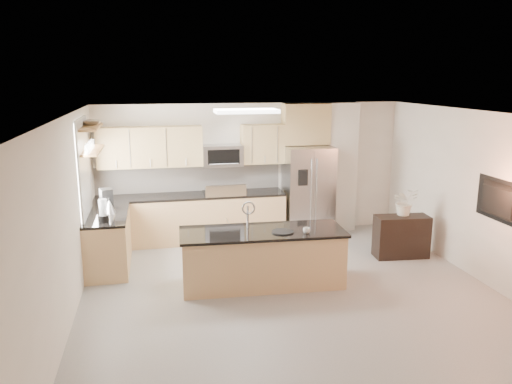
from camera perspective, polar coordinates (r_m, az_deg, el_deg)
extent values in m
plane|color=gray|center=(7.26, 4.53, -12.22)|extent=(6.50, 6.50, 0.00)
cube|color=white|center=(6.59, 4.94, 8.69)|extent=(6.00, 6.50, 0.02)
cube|color=beige|center=(9.89, -0.55, 2.60)|extent=(6.00, 0.02, 2.60)
cube|color=beige|center=(4.00, 18.29, -14.33)|extent=(6.00, 0.02, 2.60)
cube|color=beige|center=(6.65, -21.00, -3.52)|extent=(0.02, 6.50, 2.60)
cube|color=beige|center=(8.16, 25.39, -0.94)|extent=(0.02, 6.50, 2.60)
cube|color=tan|center=(9.62, -7.35, -3.08)|extent=(3.55, 0.65, 0.88)
cube|color=black|center=(9.50, -7.43, -0.42)|extent=(3.55, 0.66, 0.04)
cube|color=beige|center=(9.75, -7.62, 1.60)|extent=(3.55, 0.02, 0.52)
cube|color=tan|center=(8.61, -16.49, -5.48)|extent=(0.65, 1.50, 0.88)
cube|color=black|center=(8.48, -16.69, -2.53)|extent=(0.66, 1.50, 0.04)
cube|color=black|center=(9.68, -3.66, -2.84)|extent=(0.76, 0.64, 0.90)
cube|color=black|center=(9.56, -3.70, -0.16)|extent=(0.76, 0.62, 0.03)
cube|color=#A6A6A8|center=(9.25, -3.45, 0.12)|extent=(0.76, 0.04, 0.22)
cube|color=tan|center=(9.47, -12.00, 5.06)|extent=(1.92, 0.33, 0.75)
cube|color=tan|center=(9.69, 0.74, 5.52)|extent=(0.82, 0.33, 0.75)
cube|color=#A6A6A8|center=(9.55, -3.87, 4.19)|extent=(0.76, 0.40, 0.40)
cube|color=black|center=(9.36, -3.70, 4.01)|extent=(0.60, 0.02, 0.28)
cube|color=#A6A6A8|center=(9.88, 5.92, 0.08)|extent=(0.92, 0.75, 1.78)
cube|color=#99999C|center=(9.53, 6.60, -0.42)|extent=(0.02, 0.01, 1.69)
cube|color=black|center=(9.38, 5.40, 1.64)|extent=(0.18, 0.03, 0.30)
cube|color=beige|center=(10.26, 9.65, 2.78)|extent=(0.60, 0.30, 2.60)
cube|color=white|center=(8.35, -19.14, 2.35)|extent=(0.03, 1.05, 1.55)
cube|color=silver|center=(8.35, -19.04, 2.36)|extent=(0.03, 1.15, 1.65)
cube|color=olive|center=(8.38, -18.29, 4.54)|extent=(0.30, 1.20, 0.04)
cube|color=olive|center=(8.34, -18.48, 7.05)|extent=(0.30, 1.20, 0.04)
cube|color=white|center=(8.05, -1.11, 9.23)|extent=(1.00, 0.50, 0.06)
cube|color=tan|center=(7.61, 0.73, -7.64)|extent=(2.44, 0.94, 0.81)
cube|color=black|center=(7.47, 0.74, -4.58)|extent=(2.50, 1.01, 0.04)
cube|color=black|center=(7.44, -0.65, -4.77)|extent=(0.51, 0.37, 0.01)
cylinder|color=#A6A6A8|center=(7.57, -0.95, -2.84)|extent=(0.03, 0.03, 0.34)
torus|color=#A6A6A8|center=(7.48, -0.88, -1.85)|extent=(0.21, 0.03, 0.21)
cube|color=black|center=(9.11, 16.27, -4.90)|extent=(0.95, 0.46, 0.74)
imported|color=silver|center=(7.36, 5.80, -4.40)|extent=(0.12, 0.12, 0.09)
cylinder|color=black|center=(7.39, 3.05, -4.56)|extent=(0.39, 0.39, 0.02)
cylinder|color=black|center=(7.99, -17.00, -2.93)|extent=(0.16, 0.16, 0.11)
cylinder|color=silver|center=(7.95, -17.09, -1.67)|extent=(0.12, 0.12, 0.26)
cone|color=#A6A6A8|center=(8.47, -16.39, -1.60)|extent=(0.20, 0.20, 0.22)
cylinder|color=black|center=(8.44, -16.45, -0.81)|extent=(0.04, 0.04, 0.04)
cube|color=black|center=(8.75, -16.73, -0.75)|extent=(0.24, 0.27, 0.34)
cylinder|color=#A6A6A8|center=(8.71, -16.72, -1.36)|extent=(0.11, 0.11, 0.12)
imported|color=#A6A6A8|center=(8.50, -18.38, 7.62)|extent=(0.49, 0.49, 0.10)
imported|color=silver|center=(9.01, 16.69, -0.30)|extent=(0.65, 0.57, 0.72)
imported|color=black|center=(7.94, 25.76, -0.97)|extent=(0.14, 1.08, 0.62)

